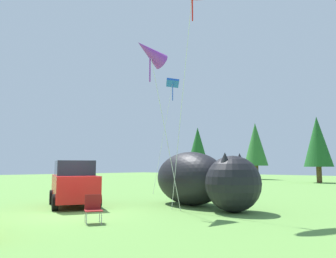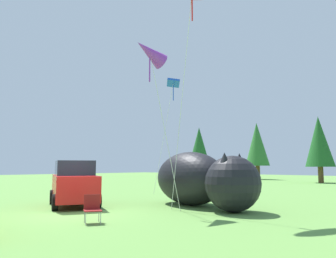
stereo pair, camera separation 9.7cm
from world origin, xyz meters
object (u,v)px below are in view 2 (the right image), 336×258
parked_car (74,184)px  folding_chair (92,207)px  kite_blue_box (173,85)px  kite_purple_delta (150,53)px  inflatable_cat (200,181)px

parked_car → folding_chair: parked_car is taller
parked_car → kite_blue_box: kite_blue_box is taller
folding_chair → kite_purple_delta: (-0.72, 3.24, 6.18)m
folding_chair → inflatable_cat: inflatable_cat is taller
parked_car → kite_blue_box: 11.43m
inflatable_cat → folding_chair: bearing=-74.5°
folding_chair → kite_blue_box: bearing=148.3°
parked_car → inflatable_cat: inflatable_cat is taller
folding_chair → inflatable_cat: 5.79m
folding_chair → inflatable_cat: (-0.01, 5.75, 0.65)m
parked_car → kite_purple_delta: bearing=44.3°
parked_car → kite_blue_box: (-2.00, 9.06, 6.67)m
parked_car → folding_chair: bearing=1.2°
folding_chair → kite_blue_box: 14.65m
parked_car → folding_chair: size_ratio=4.83×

